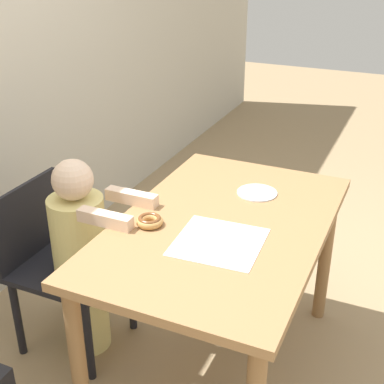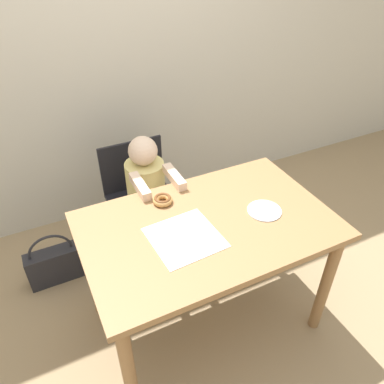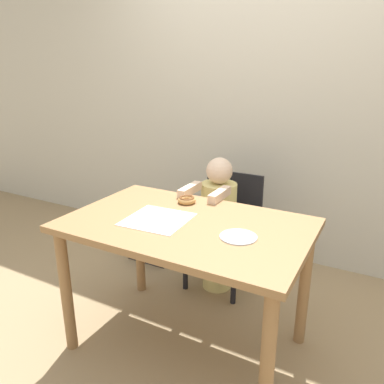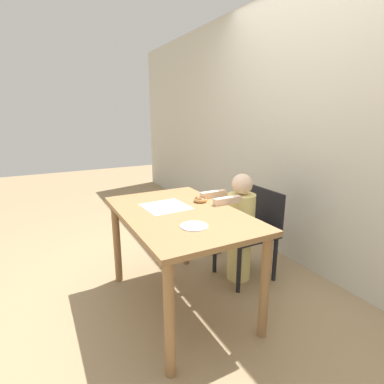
{
  "view_description": "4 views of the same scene",
  "coord_description": "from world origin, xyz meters",
  "px_view_note": "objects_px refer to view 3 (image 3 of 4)",
  "views": [
    {
      "loc": [
        -1.69,
        -0.63,
        1.75
      ],
      "look_at": [
        -0.03,
        0.12,
        0.86
      ],
      "focal_mm": 50.0,
      "sensor_mm": 36.0,
      "label": 1
    },
    {
      "loc": [
        -0.67,
        -1.19,
        1.93
      ],
      "look_at": [
        -0.03,
        0.12,
        0.86
      ],
      "focal_mm": 35.0,
      "sensor_mm": 36.0,
      "label": 2
    },
    {
      "loc": [
        0.85,
        -1.51,
        1.48
      ],
      "look_at": [
        -0.03,
        0.12,
        0.86
      ],
      "focal_mm": 35.0,
      "sensor_mm": 36.0,
      "label": 3
    },
    {
      "loc": [
        1.8,
        -0.85,
        1.41
      ],
      "look_at": [
        -0.03,
        0.12,
        0.86
      ],
      "focal_mm": 28.0,
      "sensor_mm": 36.0,
      "label": 4
    }
  ],
  "objects_px": {
    "chair": "(225,226)",
    "donut": "(187,200)",
    "handbag": "(149,245)",
    "child_figure": "(218,225)"
  },
  "relations": [
    {
      "from": "chair",
      "to": "donut",
      "type": "height_order",
      "value": "donut"
    },
    {
      "from": "chair",
      "to": "handbag",
      "type": "bearing_deg",
      "value": -176.14
    },
    {
      "from": "chair",
      "to": "handbag",
      "type": "height_order",
      "value": "chair"
    },
    {
      "from": "chair",
      "to": "donut",
      "type": "bearing_deg",
      "value": -94.03
    },
    {
      "from": "handbag",
      "to": "donut",
      "type": "bearing_deg",
      "value": -36.47
    },
    {
      "from": "donut",
      "to": "handbag",
      "type": "xyz_separation_m",
      "value": [
        -0.6,
        0.44,
        -0.63
      ]
    },
    {
      "from": "chair",
      "to": "child_figure",
      "type": "bearing_deg",
      "value": -90.0
    },
    {
      "from": "child_figure",
      "to": "handbag",
      "type": "distance_m",
      "value": 0.72
    },
    {
      "from": "child_figure",
      "to": "handbag",
      "type": "bearing_deg",
      "value": 172.86
    },
    {
      "from": "child_figure",
      "to": "handbag",
      "type": "relative_size",
      "value": 2.47
    }
  ]
}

